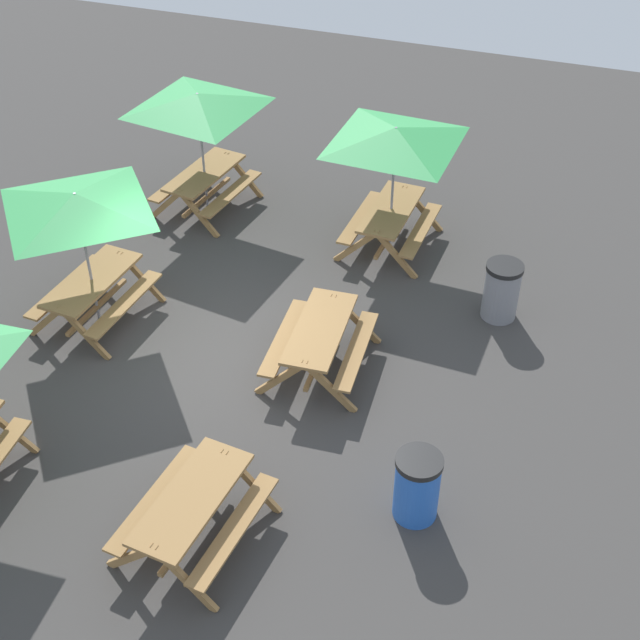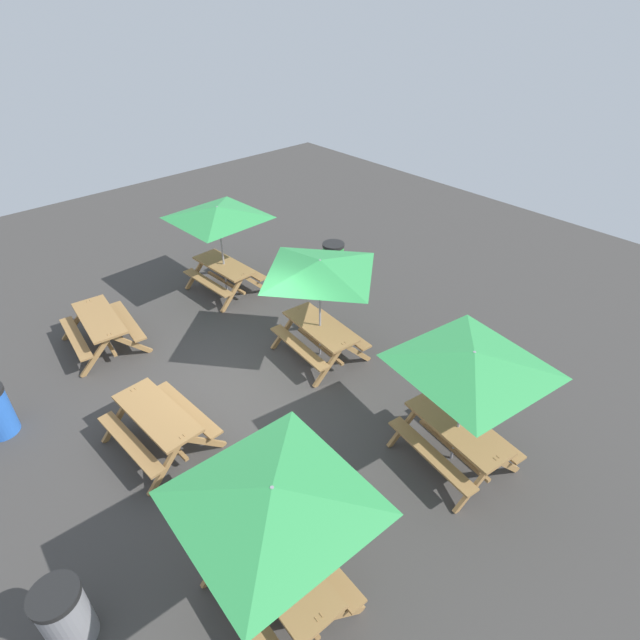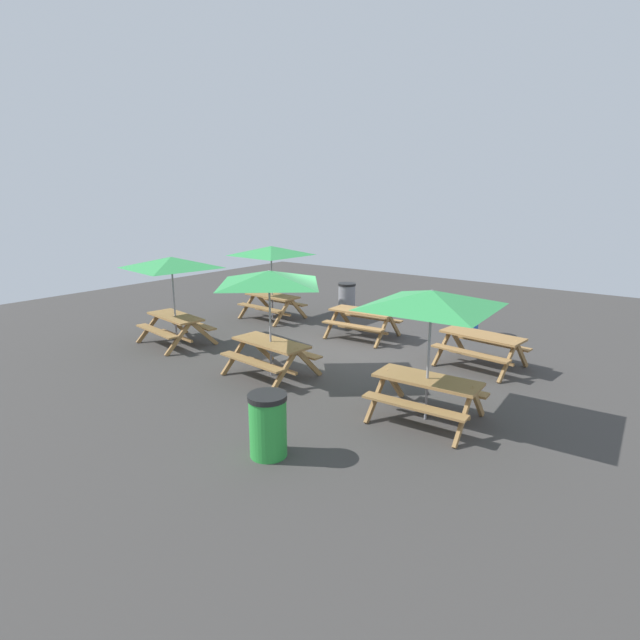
% 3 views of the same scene
% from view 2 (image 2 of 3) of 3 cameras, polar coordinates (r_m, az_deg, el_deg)
% --- Properties ---
extents(ground_plane, '(25.70, 25.70, 0.00)m').
position_cam_2_polar(ground_plane, '(10.12, -8.61, -7.92)').
color(ground_plane, '#3D3A38').
rests_on(ground_plane, ground).
extents(picnic_table_0, '(2.17, 2.17, 2.34)m').
position_cam_2_polar(picnic_table_0, '(9.78, 0.00, 5.26)').
color(picnic_table_0, olive).
rests_on(picnic_table_0, ground).
extents(picnic_table_1, '(1.88, 1.62, 0.81)m').
position_cam_2_polar(picnic_table_1, '(9.06, -17.98, -10.89)').
color(picnic_table_1, olive).
rests_on(picnic_table_1, ground).
extents(picnic_table_2, '(2.82, 2.82, 2.34)m').
position_cam_2_polar(picnic_table_2, '(12.46, -11.55, 11.26)').
color(picnic_table_2, olive).
rests_on(picnic_table_2, ground).
extents(picnic_table_3, '(2.80, 2.80, 2.34)m').
position_cam_2_polar(picnic_table_3, '(7.75, 16.87, -5.31)').
color(picnic_table_3, olive).
rests_on(picnic_table_3, ground).
extents(picnic_table_4, '(1.94, 1.70, 0.81)m').
position_cam_2_polar(picnic_table_4, '(11.80, -23.76, -0.51)').
color(picnic_table_4, olive).
rests_on(picnic_table_4, ground).
extents(picnic_table_5, '(2.82, 2.82, 2.34)m').
position_cam_2_polar(picnic_table_5, '(5.86, -5.34, -20.32)').
color(picnic_table_5, olive).
rests_on(picnic_table_5, ground).
extents(trash_bin_gray, '(0.59, 0.59, 0.98)m').
position_cam_2_polar(trash_bin_gray, '(7.55, -27.14, -27.81)').
color(trash_bin_gray, gray).
rests_on(trash_bin_gray, ground).
extents(trash_bin_green, '(0.59, 0.59, 0.98)m').
position_cam_2_polar(trash_bin_green, '(13.53, 1.51, 6.87)').
color(trash_bin_green, green).
rests_on(trash_bin_green, ground).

